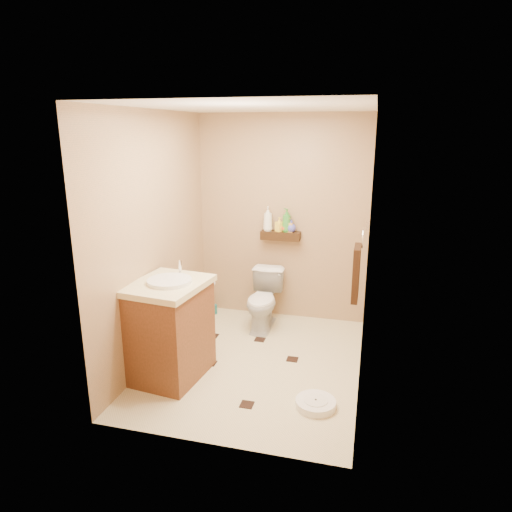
# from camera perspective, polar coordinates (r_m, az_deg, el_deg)

# --- Properties ---
(ground) EXTENTS (2.50, 2.50, 0.00)m
(ground) POSITION_cam_1_polar(r_m,az_deg,el_deg) (4.62, -0.07, -13.15)
(ground) COLOR beige
(ground) RESTS_ON ground
(wall_back) EXTENTS (2.00, 0.04, 2.40)m
(wall_back) POSITION_cam_1_polar(r_m,az_deg,el_deg) (5.36, 3.28, 4.62)
(wall_back) COLOR tan
(wall_back) RESTS_ON ground
(wall_front) EXTENTS (2.00, 0.04, 2.40)m
(wall_front) POSITION_cam_1_polar(r_m,az_deg,el_deg) (3.03, -6.02, -4.21)
(wall_front) COLOR tan
(wall_front) RESTS_ON ground
(wall_left) EXTENTS (0.04, 2.50, 2.40)m
(wall_left) POSITION_cam_1_polar(r_m,az_deg,el_deg) (4.52, -12.45, 2.18)
(wall_left) COLOR tan
(wall_left) RESTS_ON ground
(wall_right) EXTENTS (0.04, 2.50, 2.40)m
(wall_right) POSITION_cam_1_polar(r_m,az_deg,el_deg) (4.05, 13.76, 0.53)
(wall_right) COLOR tan
(wall_right) RESTS_ON ground
(ceiling) EXTENTS (2.00, 2.50, 0.02)m
(ceiling) POSITION_cam_1_polar(r_m,az_deg,el_deg) (4.05, -0.09, 18.13)
(ceiling) COLOR white
(ceiling) RESTS_ON wall_back
(wall_shelf) EXTENTS (0.46, 0.14, 0.10)m
(wall_shelf) POSITION_cam_1_polar(r_m,az_deg,el_deg) (5.32, 3.08, 2.56)
(wall_shelf) COLOR #331F0D
(wall_shelf) RESTS_ON wall_back
(floor_accents) EXTENTS (1.31, 1.32, 0.01)m
(floor_accents) POSITION_cam_1_polar(r_m,az_deg,el_deg) (4.58, -0.35, -13.40)
(floor_accents) COLOR black
(floor_accents) RESTS_ON ground
(toilet) EXTENTS (0.38, 0.65, 0.66)m
(toilet) POSITION_cam_1_polar(r_m,az_deg,el_deg) (5.24, 0.95, -5.55)
(toilet) COLOR white
(toilet) RESTS_ON ground
(vanity) EXTENTS (0.70, 0.81, 1.05)m
(vanity) POSITION_cam_1_polar(r_m,az_deg,el_deg) (4.28, -10.72, -8.87)
(vanity) COLOR brown
(vanity) RESTS_ON ground
(bathroom_scale) EXTENTS (0.43, 0.43, 0.07)m
(bathroom_scale) POSITION_cam_1_polar(r_m,az_deg,el_deg) (3.99, 7.46, -17.80)
(bathroom_scale) COLOR white
(bathroom_scale) RESTS_ON ground
(toilet_brush) EXTENTS (0.10, 0.10, 0.43)m
(toilet_brush) POSITION_cam_1_polar(r_m,az_deg,el_deg) (5.70, -5.39, -5.72)
(toilet_brush) COLOR #1A686A
(toilet_brush) RESTS_ON ground
(towel_ring) EXTENTS (0.12, 0.30, 0.76)m
(towel_ring) POSITION_cam_1_polar(r_m,az_deg,el_deg) (4.36, 12.47, -1.80)
(towel_ring) COLOR silver
(towel_ring) RESTS_ON wall_right
(toilet_paper) EXTENTS (0.12, 0.11, 0.12)m
(toilet_paper) POSITION_cam_1_polar(r_m,az_deg,el_deg) (5.23, -8.31, -2.62)
(toilet_paper) COLOR white
(toilet_paper) RESTS_ON wall_left
(bottle_a) EXTENTS (0.13, 0.13, 0.29)m
(bottle_a) POSITION_cam_1_polar(r_m,az_deg,el_deg) (5.32, 1.50, 4.68)
(bottle_a) COLOR white
(bottle_a) RESTS_ON wall_shelf
(bottle_b) EXTENTS (0.10, 0.10, 0.17)m
(bottle_b) POSITION_cam_1_polar(r_m,az_deg,el_deg) (5.30, 2.93, 3.97)
(bottle_b) COLOR yellow
(bottle_b) RESTS_ON wall_shelf
(bottle_c) EXTENTS (0.14, 0.14, 0.13)m
(bottle_c) POSITION_cam_1_polar(r_m,az_deg,el_deg) (5.29, 3.76, 3.72)
(bottle_c) COLOR #F0541C
(bottle_c) RESTS_ON wall_shelf
(bottle_d) EXTENTS (0.15, 0.15, 0.27)m
(bottle_d) POSITION_cam_1_polar(r_m,az_deg,el_deg) (5.27, 3.86, 4.49)
(bottle_d) COLOR #378E2F
(bottle_d) RESTS_ON wall_shelf
(bottle_e) EXTENTS (0.08, 0.08, 0.17)m
(bottle_e) POSITION_cam_1_polar(r_m,az_deg,el_deg) (5.28, 4.23, 3.90)
(bottle_e) COLOR gold
(bottle_e) RESTS_ON wall_shelf
(bottle_f) EXTENTS (0.14, 0.14, 0.14)m
(bottle_f) POSITION_cam_1_polar(r_m,az_deg,el_deg) (5.28, 4.42, 3.76)
(bottle_f) COLOR #4D51C1
(bottle_f) RESTS_ON wall_shelf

